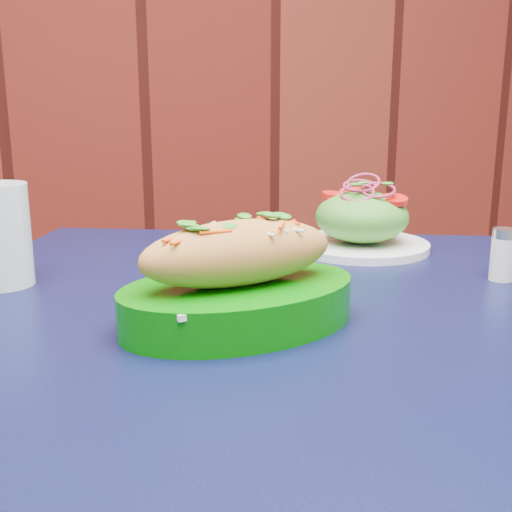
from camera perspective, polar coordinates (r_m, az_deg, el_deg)
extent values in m
cube|color=black|center=(0.75, 0.19, -5.20)|extent=(1.01, 1.01, 0.03)
cylinder|color=black|center=(1.27, -13.95, -15.74)|extent=(0.04, 0.04, 0.72)
cylinder|color=black|center=(1.24, 17.78, -16.90)|extent=(0.04, 0.04, 0.72)
cube|color=white|center=(0.66, -1.54, -2.78)|extent=(0.22, 0.17, 0.01)
ellipsoid|color=#CE8A41|center=(0.65, -1.57, 0.29)|extent=(0.23, 0.13, 0.07)
cylinder|color=white|center=(1.02, 9.28, 0.93)|extent=(0.21, 0.21, 0.01)
ellipsoid|color=#4C992D|center=(1.01, 9.38, 3.46)|extent=(0.14, 0.14, 0.08)
cylinder|color=red|center=(0.99, 12.16, 5.20)|extent=(0.04, 0.04, 0.01)
cylinder|color=red|center=(1.01, 7.08, 5.61)|extent=(0.04, 0.04, 0.01)
cylinder|color=red|center=(1.04, 8.56, 5.77)|extent=(0.04, 0.04, 0.01)
torus|color=#9C2247|center=(1.00, 9.49, 5.98)|extent=(0.05, 0.05, 0.00)
torus|color=#9C2247|center=(1.00, 9.49, 6.20)|extent=(0.05, 0.05, 0.00)
torus|color=#9C2247|center=(1.00, 9.50, 6.43)|extent=(0.05, 0.05, 0.00)
torus|color=#9C2247|center=(1.00, 9.51, 6.66)|extent=(0.05, 0.05, 0.00)
cylinder|color=white|center=(0.89, 21.05, -0.26)|extent=(0.03, 0.03, 0.06)
cylinder|color=silver|center=(0.88, 21.24, 1.88)|extent=(0.03, 0.03, 0.01)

